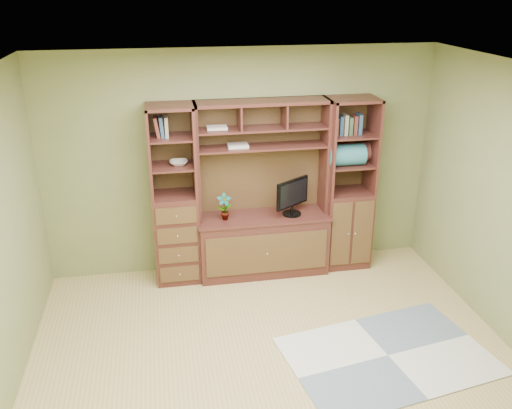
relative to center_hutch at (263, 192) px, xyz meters
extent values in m
cube|color=tan|center=(-0.21, -1.73, -1.02)|extent=(4.60, 4.10, 0.04)
cube|color=white|center=(-0.21, -1.73, 1.58)|extent=(4.60, 4.10, 0.04)
cube|color=olive|center=(-0.21, 0.27, 0.28)|extent=(4.50, 0.04, 2.60)
cube|color=#441D17|center=(0.00, 0.00, 0.00)|extent=(1.54, 0.53, 2.05)
cube|color=#441D17|center=(-1.00, 0.04, 0.00)|extent=(0.50, 0.45, 2.05)
cube|color=#441D17|center=(1.02, 0.04, 0.00)|extent=(0.55, 0.45, 2.05)
cube|color=#9FA4A4|center=(0.84, -1.80, -1.02)|extent=(2.02, 1.52, 0.01)
cube|color=black|center=(0.33, -0.03, 0.00)|extent=(0.53, 0.45, 0.59)
imported|color=#983B33|center=(-0.45, -0.03, -0.14)|extent=(0.16, 0.11, 0.31)
cube|color=#C0AFA3|center=(-0.27, 0.09, 0.53)|extent=(0.23, 0.17, 0.03)
imported|color=beige|center=(-0.93, 0.04, 0.39)|extent=(0.19, 0.19, 0.05)
cube|color=#2C6A75|center=(0.96, -0.01, 0.39)|extent=(0.42, 0.24, 0.24)
cube|color=brown|center=(1.08, 0.12, 0.37)|extent=(0.39, 0.22, 0.22)
camera|label=1|loc=(-1.12, -5.63, 2.22)|focal=38.00mm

